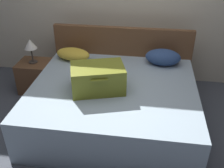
# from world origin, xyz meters

# --- Properties ---
(ground_plane) EXTENTS (12.00, 12.00, 0.00)m
(ground_plane) POSITION_xyz_m (0.00, 0.00, 0.00)
(ground_plane) COLOR #4C515B
(bed) EXTENTS (1.91, 1.67, 0.52)m
(bed) POSITION_xyz_m (0.00, 0.40, 0.26)
(bed) COLOR #99ADBC
(bed) RESTS_ON ground
(headboard) EXTENTS (1.95, 0.08, 0.93)m
(headboard) POSITION_xyz_m (0.00, 1.28, 0.46)
(headboard) COLOR brown
(headboard) RESTS_ON ground
(hard_case_large) EXTENTS (0.66, 0.53, 0.29)m
(hard_case_large) POSITION_xyz_m (-0.16, 0.30, 0.67)
(hard_case_large) COLOR olive
(hard_case_large) RESTS_ON bed
(pillow_near_headboard) EXTENTS (0.47, 0.31, 0.21)m
(pillow_near_headboard) POSITION_xyz_m (0.57, 1.05, 0.63)
(pillow_near_headboard) COLOR navy
(pillow_near_headboard) RESTS_ON bed
(pillow_center_head) EXTENTS (0.51, 0.32, 0.16)m
(pillow_center_head) POSITION_xyz_m (-0.65, 1.02, 0.61)
(pillow_center_head) COLOR gold
(pillow_center_head) RESTS_ON bed
(nightstand) EXTENTS (0.44, 0.40, 0.45)m
(nightstand) POSITION_xyz_m (-1.24, 0.99, 0.23)
(nightstand) COLOR brown
(nightstand) RESTS_ON ground
(table_lamp) EXTENTS (0.17, 0.17, 0.35)m
(table_lamp) POSITION_xyz_m (-1.24, 0.99, 0.71)
(table_lamp) COLOR #3F3833
(table_lamp) RESTS_ON nightstand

